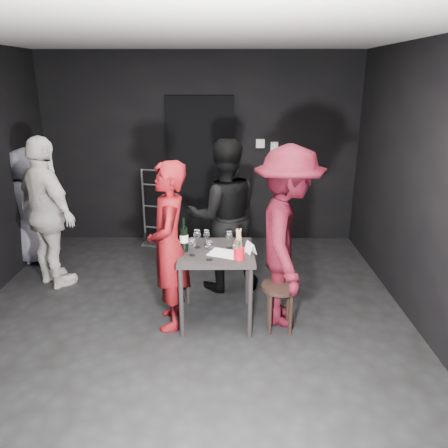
{
  "coord_description": "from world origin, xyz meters",
  "views": [
    {
      "loc": [
        0.4,
        -3.78,
        2.35
      ],
      "look_at": [
        0.36,
        0.25,
        0.98
      ],
      "focal_mm": 35.0,
      "sensor_mm": 36.0,
      "label": 1
    }
  ],
  "objects_px": {
    "man_maroon": "(288,222)",
    "breadstick_cup": "(239,245)",
    "tasting_table": "(216,260)",
    "wine_bottle": "(184,238)",
    "bystander_grey": "(31,206)",
    "server_red": "(168,239)",
    "hand_truck": "(156,230)",
    "stool": "(280,294)",
    "woman_black": "(224,205)",
    "bystander_cream": "(46,201)"
  },
  "relations": [
    {
      "from": "man_maroon",
      "to": "breadstick_cup",
      "type": "relative_size",
      "value": 6.72
    },
    {
      "from": "tasting_table",
      "to": "wine_bottle",
      "type": "relative_size",
      "value": 2.24
    },
    {
      "from": "bystander_grey",
      "to": "wine_bottle",
      "type": "distance_m",
      "value": 2.57
    },
    {
      "from": "tasting_table",
      "to": "server_red",
      "type": "bearing_deg",
      "value": -169.47
    },
    {
      "from": "hand_truck",
      "to": "server_red",
      "type": "bearing_deg",
      "value": -63.85
    },
    {
      "from": "server_red",
      "to": "breadstick_cup",
      "type": "xyz_separation_m",
      "value": [
        0.66,
        -0.12,
        -0.01
      ]
    },
    {
      "from": "stool",
      "to": "bystander_grey",
      "type": "bearing_deg",
      "value": 151.91
    },
    {
      "from": "server_red",
      "to": "woman_black",
      "type": "xyz_separation_m",
      "value": [
        0.51,
        0.83,
        0.1
      ]
    },
    {
      "from": "tasting_table",
      "to": "bystander_grey",
      "type": "distance_m",
      "value": 2.83
    },
    {
      "from": "bystander_grey",
      "to": "wine_bottle",
      "type": "xyz_separation_m",
      "value": [
        2.12,
        -1.46,
        0.11
      ]
    },
    {
      "from": "server_red",
      "to": "man_maroon",
      "type": "height_order",
      "value": "man_maroon"
    },
    {
      "from": "hand_truck",
      "to": "woman_black",
      "type": "height_order",
      "value": "woman_black"
    },
    {
      "from": "stool",
      "to": "server_red",
      "type": "bearing_deg",
      "value": 175.1
    },
    {
      "from": "bystander_grey",
      "to": "breadstick_cup",
      "type": "xyz_separation_m",
      "value": [
        2.64,
        -1.65,
        0.12
      ]
    },
    {
      "from": "stool",
      "to": "wine_bottle",
      "type": "xyz_separation_m",
      "value": [
        -0.92,
        0.16,
        0.5
      ]
    },
    {
      "from": "stool",
      "to": "man_maroon",
      "type": "bearing_deg",
      "value": 68.74
    },
    {
      "from": "man_maroon",
      "to": "wine_bottle",
      "type": "bearing_deg",
      "value": 94.55
    },
    {
      "from": "man_maroon",
      "to": "wine_bottle",
      "type": "distance_m",
      "value": 1.0
    },
    {
      "from": "stool",
      "to": "man_maroon",
      "type": "height_order",
      "value": "man_maroon"
    },
    {
      "from": "tasting_table",
      "to": "breadstick_cup",
      "type": "distance_m",
      "value": 0.38
    },
    {
      "from": "man_maroon",
      "to": "breadstick_cup",
      "type": "distance_m",
      "value": 0.53
    },
    {
      "from": "tasting_table",
      "to": "wine_bottle",
      "type": "bearing_deg",
      "value": -178.03
    },
    {
      "from": "stool",
      "to": "server_red",
      "type": "xyz_separation_m",
      "value": [
        -1.06,
        0.09,
        0.52
      ]
    },
    {
      "from": "tasting_table",
      "to": "woman_black",
      "type": "height_order",
      "value": "woman_black"
    },
    {
      "from": "tasting_table",
      "to": "wine_bottle",
      "type": "height_order",
      "value": "wine_bottle"
    },
    {
      "from": "server_red",
      "to": "woman_black",
      "type": "bearing_deg",
      "value": 141.39
    },
    {
      "from": "bystander_grey",
      "to": "man_maroon",
      "type": "bearing_deg",
      "value": 147.32
    },
    {
      "from": "tasting_table",
      "to": "woman_black",
      "type": "distance_m",
      "value": 0.82
    },
    {
      "from": "man_maroon",
      "to": "stool",
      "type": "bearing_deg",
      "value": 162.74
    },
    {
      "from": "server_red",
      "to": "woman_black",
      "type": "relative_size",
      "value": 0.9
    },
    {
      "from": "wine_bottle",
      "to": "breadstick_cup",
      "type": "height_order",
      "value": "wine_bottle"
    },
    {
      "from": "tasting_table",
      "to": "woman_black",
      "type": "xyz_separation_m",
      "value": [
        0.06,
        0.74,
        0.34
      ]
    },
    {
      "from": "stool",
      "to": "breadstick_cup",
      "type": "relative_size",
      "value": 1.51
    },
    {
      "from": "server_red",
      "to": "bystander_cream",
      "type": "bearing_deg",
      "value": -126.78
    },
    {
      "from": "woman_black",
      "to": "wine_bottle",
      "type": "bearing_deg",
      "value": 53.84
    },
    {
      "from": "tasting_table",
      "to": "woman_black",
      "type": "bearing_deg",
      "value": 85.27
    },
    {
      "from": "hand_truck",
      "to": "wine_bottle",
      "type": "bearing_deg",
      "value": -59.97
    },
    {
      "from": "woman_black",
      "to": "tasting_table",
      "type": "bearing_deg",
      "value": 75.38
    },
    {
      "from": "hand_truck",
      "to": "man_maroon",
      "type": "relative_size",
      "value": 0.53
    },
    {
      "from": "bystander_grey",
      "to": "stool",
      "type": "bearing_deg",
      "value": 144.24
    },
    {
      "from": "bystander_cream",
      "to": "hand_truck",
      "type": "bearing_deg",
      "value": -85.96
    },
    {
      "from": "tasting_table",
      "to": "man_maroon",
      "type": "distance_m",
      "value": 0.79
    },
    {
      "from": "man_maroon",
      "to": "breadstick_cup",
      "type": "bearing_deg",
      "value": 117.17
    },
    {
      "from": "tasting_table",
      "to": "bystander_cream",
      "type": "bearing_deg",
      "value": 158.29
    },
    {
      "from": "stool",
      "to": "woman_black",
      "type": "distance_m",
      "value": 1.23
    },
    {
      "from": "bystander_cream",
      "to": "tasting_table",
      "type": "bearing_deg",
      "value": -162.14
    },
    {
      "from": "man_maroon",
      "to": "hand_truck",
      "type": "bearing_deg",
      "value": 41.39
    },
    {
      "from": "man_maroon",
      "to": "wine_bottle",
      "type": "height_order",
      "value": "man_maroon"
    },
    {
      "from": "hand_truck",
      "to": "man_maroon",
      "type": "distance_m",
      "value": 2.82
    },
    {
      "from": "woman_black",
      "to": "man_maroon",
      "type": "bearing_deg",
      "value": 119.85
    }
  ]
}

